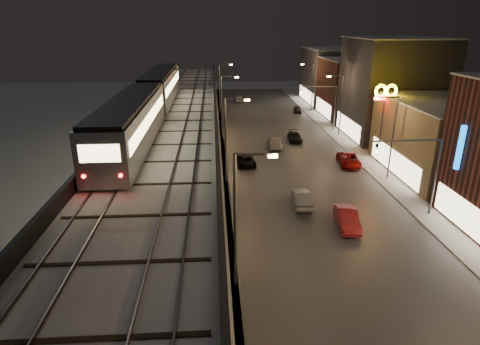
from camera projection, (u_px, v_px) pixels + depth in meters
name	position (u px, v px, depth m)	size (l,w,h in m)	color
road_surface	(295.00, 168.00, 47.15)	(17.00, 120.00, 0.06)	#46474D
sidewalk_right	(377.00, 165.00, 47.75)	(4.00, 120.00, 0.14)	#9FA1A8
under_viaduct_pavement	(179.00, 170.00, 46.31)	(11.00, 120.00, 0.06)	#9FA1A8
elevated_viaduct	(174.00, 130.00, 41.41)	(9.00, 100.00, 6.30)	black
viaduct_trackbed	(174.00, 122.00, 41.26)	(8.40, 100.00, 0.32)	#B2B7C1
viaduct_parapet_streetside	(216.00, 117.00, 41.39)	(0.30, 100.00, 1.10)	black
viaduct_parapet_far	(131.00, 119.00, 40.85)	(0.30, 100.00, 1.10)	black
building_c	(450.00, 139.00, 43.94)	(12.20, 15.20, 8.16)	brown
building_d	(392.00, 89.00, 57.85)	(12.20, 13.20, 14.16)	#27282E
building_e	(358.00, 88.00, 71.64)	(12.20, 12.20, 10.16)	#50251E
building_f	(335.00, 76.00, 84.55)	(12.20, 16.20, 11.16)	#3A3B40
streetlight_left_1	(240.00, 212.00, 24.27)	(2.57, 0.28, 9.00)	#38383A
streetlight_left_2	(228.00, 135.00, 41.10)	(2.57, 0.28, 9.00)	#38383A
streetlight_right_2	(391.00, 132.00, 42.16)	(2.56, 0.28, 9.00)	#38383A
streetlight_left_3	(223.00, 102.00, 57.92)	(2.57, 0.28, 9.00)	#38383A
streetlight_right_3	(340.00, 101.00, 58.98)	(2.56, 0.28, 9.00)	#38383A
streetlight_left_4	(221.00, 85.00, 74.75)	(2.57, 0.28, 9.00)	#38383A
streetlight_right_4	(311.00, 84.00, 75.81)	(2.56, 0.28, 9.00)	#38383A
traffic_light_rig_a	(424.00, 168.00, 33.94)	(6.10, 0.34, 7.00)	#38383A
traffic_light_rig_b	(328.00, 102.00, 61.99)	(6.10, 0.34, 7.00)	#38383A
subway_train	(149.00, 100.00, 41.42)	(3.18, 38.99, 3.81)	gray
car_near_white	(301.00, 199.00, 37.11)	(1.54, 4.42, 1.46)	gray
car_mid_silver	(246.00, 160.00, 47.90)	(2.04, 4.42, 1.23)	black
car_mid_dark	(275.00, 142.00, 54.71)	(1.93, 4.75, 1.38)	silver
car_far_white	(238.00, 99.00, 86.19)	(1.71, 4.24, 1.45)	silver
car_onc_silver	(347.00, 219.00, 33.17)	(1.58, 4.53, 1.49)	maroon
car_onc_dark	(349.00, 160.00, 47.59)	(2.28, 4.94, 1.37)	maroon
car_onc_white	(295.00, 137.00, 57.53)	(1.78, 4.38, 1.27)	black
car_onc_red	(298.00, 110.00, 75.81)	(1.45, 3.60, 1.23)	black
sign_mcdonalds	(385.00, 100.00, 46.43)	(2.81, 0.58, 9.43)	#38383A
sign_carwash	(466.00, 155.00, 32.44)	(1.62, 0.35, 8.43)	#38383A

